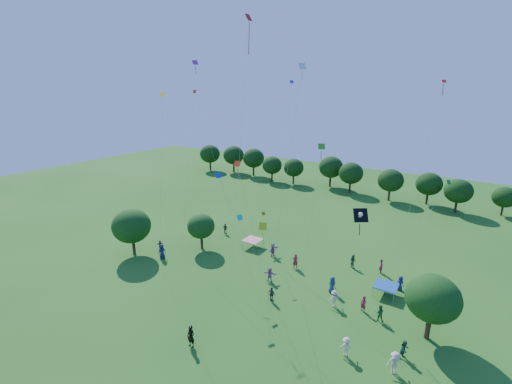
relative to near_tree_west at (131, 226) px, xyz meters
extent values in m
cylinder|color=#422B19|center=(0.00, 0.00, -2.94)|extent=(0.37, 0.37, 1.82)
ellipsoid|color=#184513|center=(0.00, 0.00, 0.01)|extent=(4.79, 4.79, 4.31)
cylinder|color=#422B19|center=(6.30, 5.89, -3.01)|extent=(0.34, 0.34, 1.67)
ellipsoid|color=#184513|center=(6.30, 5.89, -0.65)|extent=(3.59, 3.59, 3.23)
cylinder|color=#422B19|center=(33.85, 3.34, -2.84)|extent=(0.42, 0.42, 2.02)
ellipsoid|color=#184513|center=(33.85, 3.34, 0.03)|extent=(4.36, 4.36, 3.92)
cylinder|color=#422B19|center=(-23.05, 42.25, -2.77)|extent=(0.44, 0.44, 2.15)
ellipsoid|color=#13360F|center=(-23.05, 42.25, 0.50)|extent=(5.17, 5.17, 4.65)
cylinder|color=#422B19|center=(-16.59, 43.89, -2.76)|extent=(0.45, 0.45, 2.17)
ellipsoid|color=#13360F|center=(-16.59, 43.89, 0.54)|extent=(5.22, 5.22, 4.70)
cylinder|color=#422B19|center=(-10.29, 43.55, -2.77)|extent=(0.44, 0.44, 2.15)
ellipsoid|color=#13360F|center=(-10.29, 43.55, 0.51)|extent=(5.17, 5.17, 4.65)
cylinder|color=#422B19|center=(-3.71, 41.26, -2.91)|extent=(0.38, 0.38, 1.87)
ellipsoid|color=#13360F|center=(-3.71, 41.26, -0.07)|extent=(4.48, 4.48, 4.03)
cylinder|color=#422B19|center=(1.51, 41.88, -2.93)|extent=(0.38, 0.38, 1.84)
ellipsoid|color=#13360F|center=(1.51, 41.88, -0.13)|extent=(4.42, 4.42, 3.98)
cylinder|color=#422B19|center=(9.24, 44.27, -2.77)|extent=(0.44, 0.44, 2.14)
ellipsoid|color=#13360F|center=(9.24, 44.27, 0.48)|extent=(5.14, 5.14, 4.63)
cylinder|color=#422B19|center=(14.34, 42.10, -2.83)|extent=(0.42, 0.42, 2.03)
ellipsoid|color=#13360F|center=(14.34, 42.10, 0.24)|extent=(4.86, 4.86, 4.37)
cylinder|color=#422B19|center=(22.32, 40.98, -2.87)|extent=(0.40, 0.40, 1.96)
ellipsoid|color=#13360F|center=(22.32, 40.98, 0.12)|extent=(4.71, 4.71, 4.24)
cylinder|color=#422B19|center=(28.69, 42.52, -2.89)|extent=(0.39, 0.39, 1.91)
ellipsoid|color=#13360F|center=(28.69, 42.52, 0.02)|extent=(4.59, 4.59, 4.13)
cylinder|color=#422B19|center=(33.49, 40.34, -2.90)|extent=(0.39, 0.39, 1.89)
ellipsoid|color=#13360F|center=(33.49, 40.34, -0.03)|extent=(4.54, 4.54, 4.08)
cylinder|color=#422B19|center=(40.15, 42.88, -3.06)|extent=(0.33, 0.33, 1.58)
ellipsoid|color=#13360F|center=(40.15, 42.88, -0.65)|extent=(3.80, 3.80, 3.42)
cube|color=red|center=(11.73, 9.92, -2.80)|extent=(2.20, 2.20, 0.08)
cylinder|color=#999999|center=(10.73, 8.92, -3.30)|extent=(0.05, 0.05, 1.10)
cylinder|color=#999999|center=(12.73, 8.92, -3.30)|extent=(0.05, 0.05, 1.10)
cylinder|color=#999999|center=(10.73, 10.92, -3.30)|extent=(0.05, 0.05, 1.10)
cylinder|color=#999999|center=(12.73, 10.92, -3.30)|extent=(0.05, 0.05, 1.10)
cube|color=#174799|center=(29.36, 8.07, -2.80)|extent=(2.20, 2.20, 0.08)
cylinder|color=#999999|center=(28.36, 7.07, -3.30)|extent=(0.05, 0.05, 1.10)
cylinder|color=#999999|center=(30.36, 7.07, -3.30)|extent=(0.05, 0.05, 1.10)
cylinder|color=#999999|center=(28.36, 9.07, -3.30)|extent=(0.05, 0.05, 1.10)
cylinder|color=#999999|center=(30.36, 9.07, -3.30)|extent=(0.05, 0.05, 1.10)
imported|color=black|center=(17.77, -8.31, -2.88)|extent=(0.75, 0.52, 1.93)
imported|color=navy|center=(30.42, 9.80, -3.04)|extent=(0.91, 0.74, 1.62)
imported|color=maroon|center=(28.24, 4.04, -3.03)|extent=(0.71, 0.60, 1.63)
imported|color=#275C27|center=(29.86, 3.50, -3.05)|extent=(0.87, 0.63, 1.59)
imported|color=beige|center=(25.59, 3.31, -3.00)|extent=(1.15, 1.11, 1.69)
imported|color=#39332D|center=(2.34, 2.28, -3.06)|extent=(1.01, 0.80, 1.57)
imported|color=#A963A3|center=(18.02, 3.84, -3.03)|extent=(1.60, 0.92, 1.62)
imported|color=#1A1A4C|center=(4.00, 1.11, -2.91)|extent=(1.04, 0.94, 1.87)
imported|color=maroon|center=(27.87, 12.32, -2.98)|extent=(0.62, 0.75, 1.73)
imported|color=#204C32|center=(32.66, -0.14, -3.06)|extent=(0.77, 0.88, 1.57)
imported|color=beige|center=(32.35, -2.17, -2.92)|extent=(1.32, 1.09, 1.86)
imported|color=#3E3331|center=(5.90, 11.48, -3.07)|extent=(1.00, 0.67, 1.56)
imported|color=#95568A|center=(15.33, 9.15, -2.96)|extent=(0.83, 1.73, 1.78)
imported|color=navy|center=(24.59, 5.44, -2.93)|extent=(1.02, 0.82, 1.83)
imported|color=maroon|center=(19.07, 7.94, -2.92)|extent=(0.79, 0.81, 1.84)
imported|color=#265933|center=(24.71, 11.86, -3.02)|extent=(0.92, 0.79, 1.65)
imported|color=beige|center=(28.74, -2.37, -3.02)|extent=(1.17, 0.79, 1.65)
imported|color=#453F37|center=(20.09, 0.74, -3.07)|extent=(0.97, 0.57, 1.56)
cube|color=black|center=(27.24, 3.94, 5.75)|extent=(1.44, 1.30, 1.09)
cube|color=black|center=(27.24, 3.99, 4.35)|extent=(0.10, 0.27, 1.18)
sphere|color=white|center=(27.24, 3.88, 5.85)|extent=(0.40, 0.40, 0.40)
cylinder|color=white|center=(27.24, 3.88, 5.57)|extent=(0.28, 0.55, 0.35)
cylinder|color=white|center=(27.24, 3.88, 5.57)|extent=(0.28, 0.55, 0.35)
cylinder|color=beige|center=(24.41, 2.87, 1.34)|extent=(5.68, 2.15, 7.77)
cube|color=red|center=(13.71, 6.33, 23.39)|extent=(0.42, 0.80, 0.69)
cube|color=red|center=(13.71, 6.38, 21.40)|extent=(0.49, 0.50, 2.94)
cylinder|color=beige|center=(14.51, 3.40, 10.26)|extent=(1.62, 5.89, 25.61)
cube|color=red|center=(31.27, 14.37, 17.24)|extent=(0.47, 0.41, 0.29)
cube|color=red|center=(31.27, 14.42, 16.45)|extent=(0.14, 0.25, 1.09)
cylinder|color=beige|center=(30.28, 13.21, 7.27)|extent=(2.00, 2.33, 19.63)
cube|color=red|center=(2.60, 9.92, 16.23)|extent=(0.48, 0.31, 0.40)
cylinder|color=beige|center=(5.08, 10.77, 6.75)|extent=(4.97, 1.70, 18.60)
cube|color=#B5C911|center=(21.42, -3.16, 5.83)|extent=(0.70, 0.57, 0.56)
cube|color=#B5C911|center=(21.42, -3.11, 4.83)|extent=(0.13, 0.27, 1.19)
cylinder|color=beige|center=(21.45, -0.02, 1.51)|extent=(0.07, 6.29, 8.13)
cube|color=#188723|center=(32.98, 16.41, 6.83)|extent=(0.50, 0.55, 0.45)
cylinder|color=beige|center=(31.10, 14.38, 2.04)|extent=(3.79, 4.07, 9.18)
cube|color=#1635E2|center=(16.46, 10.79, 17.29)|extent=(0.42, 0.40, 0.34)
cylinder|color=beige|center=(16.54, 9.25, 7.29)|extent=(0.19, 3.09, 19.68)
cube|color=purple|center=(5.07, 7.61, 19.57)|extent=(0.68, 0.78, 0.53)
cube|color=purple|center=(5.07, 7.66, 18.70)|extent=(0.12, 0.22, 0.91)
cylinder|color=beige|center=(4.92, 5.79, 8.38)|extent=(0.31, 3.65, 21.85)
cube|color=silver|center=(19.24, 7.60, 18.67)|extent=(0.77, 0.85, 0.65)
cube|color=silver|center=(19.24, 7.65, 17.72)|extent=(0.09, 0.22, 0.94)
cylinder|color=beige|center=(17.82, 7.69, 7.91)|extent=(2.86, 0.21, 20.91)
cube|color=#0DCC9E|center=(15.37, 2.05, 3.68)|extent=(0.48, 0.68, 0.56)
cylinder|color=beige|center=(16.57, 2.44, 0.44)|extent=(2.43, 0.81, 5.97)
cube|color=red|center=(17.33, -0.94, 10.14)|extent=(0.66, 0.52, 0.44)
cube|color=red|center=(17.33, -0.89, 9.40)|extent=(0.15, 0.17, 0.72)
cylinder|color=beige|center=(17.65, 0.91, 3.67)|extent=(0.66, 3.71, 12.44)
cube|color=#D9600B|center=(15.76, 6.12, 2.93)|extent=(0.40, 0.47, 0.36)
cylinder|color=beige|center=(16.20, 6.82, 0.11)|extent=(0.89, 1.42, 5.31)
cube|color=yellow|center=(10.31, -2.60, 16.04)|extent=(0.56, 0.43, 0.39)
cylinder|color=beige|center=(7.82, -1.51, 6.64)|extent=(5.00, 2.21, 18.37)
cube|color=#31941A|center=(22.28, 6.20, 11.15)|extent=(0.79, 0.71, 0.52)
cube|color=#31941A|center=(22.28, 6.25, 10.21)|extent=(0.12, 0.24, 1.05)
cylinder|color=beige|center=(21.77, 5.86, 4.17)|extent=(1.03, 0.69, 13.43)
cube|color=blue|center=(12.55, 2.20, 7.79)|extent=(0.54, 0.65, 0.53)
cylinder|color=beige|center=(15.17, 2.48, 2.50)|extent=(5.24, 0.57, 10.10)
camera|label=1|loc=(34.94, -24.99, 16.40)|focal=24.00mm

